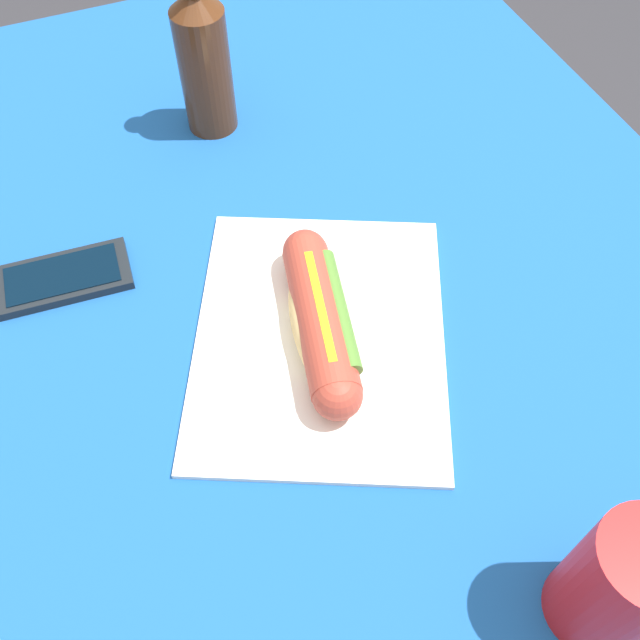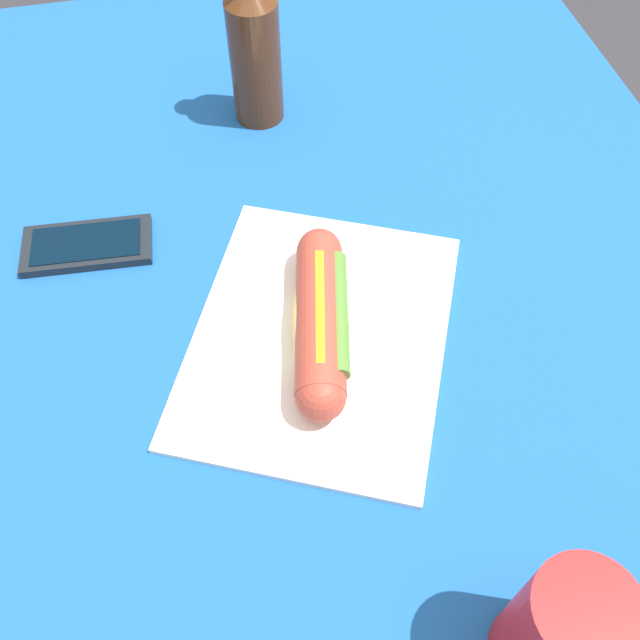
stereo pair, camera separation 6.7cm
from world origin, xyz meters
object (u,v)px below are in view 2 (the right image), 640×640
Objects in this scene: hot_dog at (321,319)px; cell_phone at (87,245)px; soda_bottle at (254,48)px; drinking_cup at (560,633)px.

hot_dog is 0.28m from cell_phone.
hot_dog is 0.96× the size of soda_bottle.
cell_phone is at bearing -126.99° from hot_dog.
cell_phone is 1.05× the size of drinking_cup.
drinking_cup is (0.48, 0.32, 0.06)m from cell_phone.
hot_dog is 0.36m from soda_bottle.
cell_phone is at bearing -146.47° from drinking_cup.
soda_bottle reaches higher than drinking_cup.
soda_bottle is at bearing 129.95° from cell_phone.
hot_dog is 1.50× the size of cell_phone.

